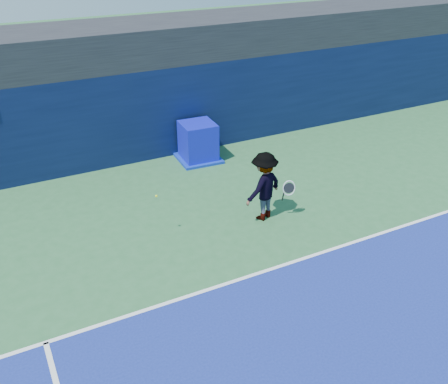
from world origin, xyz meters
The scene contains 7 objects.
ground centered at (0.00, 0.00, 0.00)m, with size 80.00×80.00×0.00m, color #2B6136.
baseline centered at (0.00, 3.00, 0.01)m, with size 24.00×0.10×0.01m, color white.
stadium_band centered at (0.00, 11.50, 3.60)m, with size 36.00×3.00×1.20m, color black.
back_wall_assembly centered at (0.00, 10.50, 1.50)m, with size 36.00×1.03×3.00m.
equipment_cart centered at (1.07, 9.30, 0.59)m, with size 1.42×1.42×1.30m.
tennis_player centered at (1.07, 5.08, 0.95)m, with size 1.46×1.08×1.90m.
tennis_ball centered at (-1.76, 5.50, 1.16)m, with size 0.06×0.06×0.06m.
Camera 1 is at (-5.14, -4.77, 7.07)m, focal length 40.00 mm.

